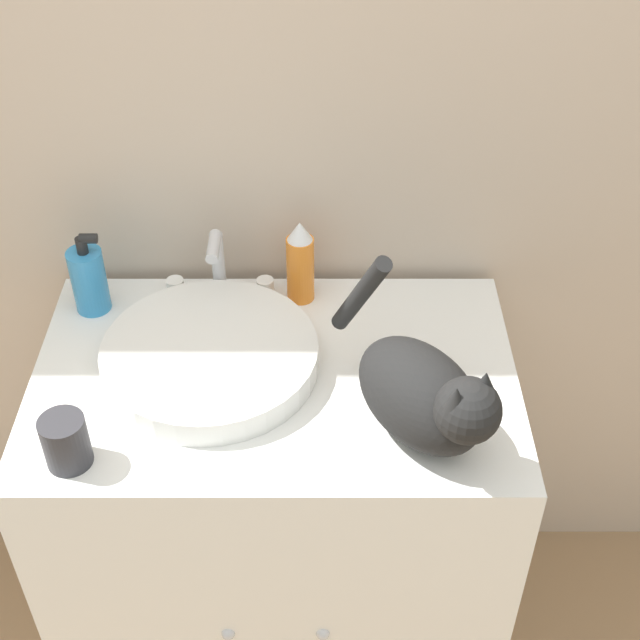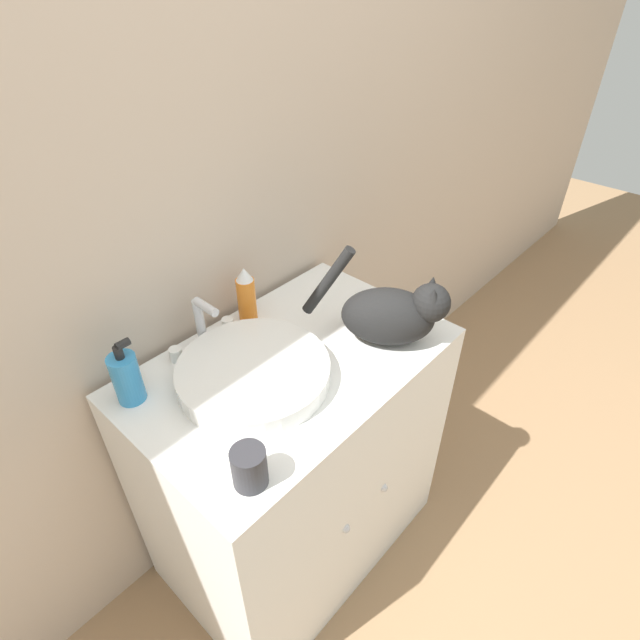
# 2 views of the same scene
# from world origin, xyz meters

# --- Properties ---
(wall_back) EXTENTS (6.00, 0.05, 2.50)m
(wall_back) POSITION_xyz_m (0.00, 0.57, 1.25)
(wall_back) COLOR #C6B29E
(wall_back) RESTS_ON ground_plane
(vanity_cabinet) EXTENTS (0.82, 0.54, 0.82)m
(vanity_cabinet) POSITION_xyz_m (0.00, 0.26, 0.41)
(vanity_cabinet) COLOR white
(vanity_cabinet) RESTS_ON ground_plane
(sink_basin) EXTENTS (0.36, 0.36, 0.05)m
(sink_basin) POSITION_xyz_m (-0.11, 0.28, 0.84)
(sink_basin) COLOR white
(sink_basin) RESTS_ON vanity_cabinet
(faucet) EXTENTS (0.20, 0.09, 0.15)m
(faucet) POSITION_xyz_m (-0.11, 0.47, 0.88)
(faucet) COLOR silver
(faucet) RESTS_ON vanity_cabinet
(cat) EXTENTS (0.26, 0.34, 0.27)m
(cat) POSITION_xyz_m (0.23, 0.13, 0.90)
(cat) COLOR black
(cat) RESTS_ON vanity_cabinet
(soap_bottle) EXTENTS (0.06, 0.06, 0.16)m
(soap_bottle) POSITION_xyz_m (-0.34, 0.44, 0.88)
(soap_bottle) COLOR #338CCC
(soap_bottle) RESTS_ON vanity_cabinet
(spray_bottle) EXTENTS (0.05, 0.05, 0.17)m
(spray_bottle) POSITION_xyz_m (0.04, 0.47, 0.90)
(spray_bottle) COLOR orange
(spray_bottle) RESTS_ON vanity_cabinet
(cup) EXTENTS (0.07, 0.07, 0.09)m
(cup) POSITION_xyz_m (-0.30, 0.07, 0.86)
(cup) COLOR #2D2D33
(cup) RESTS_ON vanity_cabinet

